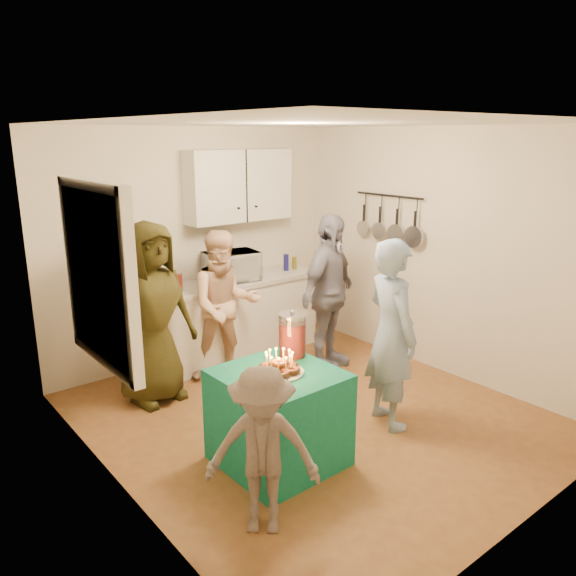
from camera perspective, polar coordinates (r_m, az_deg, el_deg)
floor at (r=5.32m, az=2.44°, el=-12.83°), size 4.00×4.00×0.00m
ceiling at (r=4.69m, az=2.81°, el=16.43°), size 4.00×4.00×0.00m
back_wall at (r=6.44m, az=-9.32°, el=4.30°), size 3.60×3.60×0.00m
left_wall at (r=3.93m, az=-17.46°, el=-3.30°), size 4.00×4.00×0.00m
right_wall at (r=6.16m, az=15.26°, el=3.46°), size 4.00×4.00×0.00m
window_night at (r=4.14m, az=-18.91°, el=1.13°), size 0.04×1.00×1.20m
counter at (r=6.51m, az=-6.14°, el=-3.39°), size 2.20×0.58×0.86m
countertop at (r=6.38m, az=-6.26°, el=0.48°), size 2.24×0.62×0.05m
upper_cabinet at (r=6.48m, az=-5.01°, el=10.32°), size 1.30×0.30×0.80m
pot_rack at (r=6.47m, az=9.99°, el=7.02°), size 0.12×1.00×0.60m
microwave at (r=6.37m, az=-5.77°, el=2.22°), size 0.64×0.49×0.33m
party_table at (r=4.48m, az=-0.96°, el=-13.03°), size 0.86×0.86×0.76m
donut_cake at (r=4.27m, az=-0.90°, el=-7.51°), size 0.38×0.38×0.18m
punch_jar at (r=4.56m, az=0.43°, el=-4.89°), size 0.22×0.22×0.34m
man_birthday at (r=4.95m, az=10.45°, el=-4.62°), size 0.56×0.70×1.68m
woman_back_left at (r=5.45m, az=-13.71°, el=-2.50°), size 0.92×0.65×1.76m
woman_back_center at (r=5.88m, az=-6.42°, el=-1.79°), size 0.92×0.82×1.58m
woman_back_right at (r=6.08m, az=4.15°, el=-0.50°), size 1.08×0.73×1.71m
child_near_left at (r=3.70m, az=-2.62°, el=-16.23°), size 0.83×0.81×1.14m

